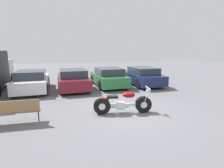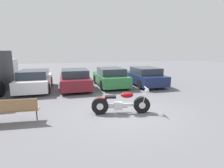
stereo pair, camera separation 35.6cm
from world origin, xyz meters
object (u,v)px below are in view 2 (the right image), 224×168
object	(u,v)px
parked_car_green	(110,77)
park_bench	(12,108)
parked_car_white	(35,81)
parked_car_navy	(144,76)
motorcycle	(120,104)
parked_car_maroon	(75,79)

from	to	relation	value
parked_car_green	park_bench	world-z (taller)	parked_car_green
parked_car_white	parked_car_navy	world-z (taller)	same
motorcycle	parked_car_maroon	world-z (taller)	parked_car_maroon
parked_car_navy	park_bench	world-z (taller)	parked_car_navy
motorcycle	parked_car_green	xyz separation A→B (m)	(1.04, 5.56, 0.23)
motorcycle	parked_car_maroon	xyz separation A→B (m)	(-1.50, 5.33, 0.23)
motorcycle	park_bench	xyz separation A→B (m)	(-4.03, 0.10, 0.13)
parked_car_white	park_bench	bearing A→B (deg)	-89.88
parked_car_maroon	parked_car_navy	bearing A→B (deg)	-1.34
parked_car_navy	motorcycle	bearing A→B (deg)	-124.48
motorcycle	parked_car_navy	world-z (taller)	parked_car_navy
parked_car_navy	park_bench	distance (m)	9.16
motorcycle	park_bench	bearing A→B (deg)	178.53
motorcycle	parked_car_navy	bearing A→B (deg)	55.52
parked_car_white	parked_car_maroon	bearing A→B (deg)	-3.66
parked_car_navy	park_bench	bearing A→B (deg)	-146.12
park_bench	parked_car_maroon	bearing A→B (deg)	64.19
parked_car_maroon	park_bench	xyz separation A→B (m)	(-2.53, -5.22, -0.10)
parked_car_maroon	parked_car_green	xyz separation A→B (m)	(2.54, 0.23, 0.00)
parked_car_navy	parked_car_white	bearing A→B (deg)	177.89
motorcycle	parked_car_white	world-z (taller)	parked_car_white
motorcycle	parked_car_green	world-z (taller)	parked_car_green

